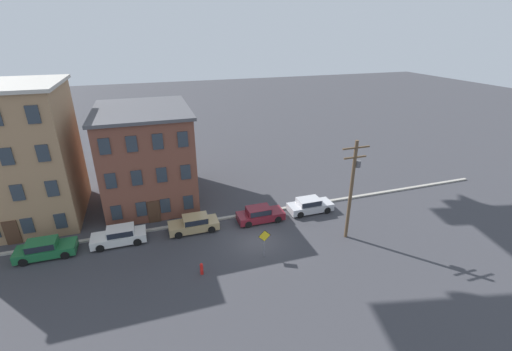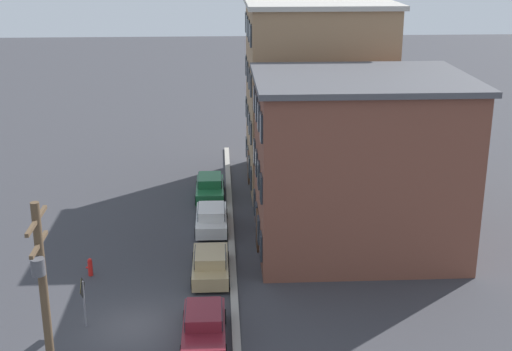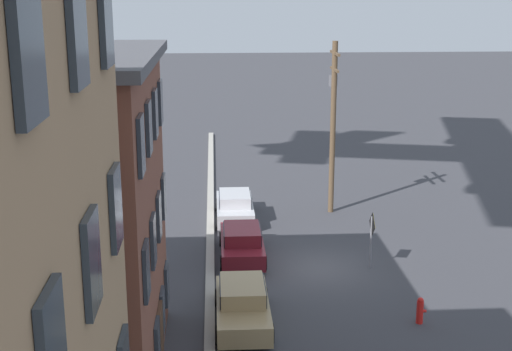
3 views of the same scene
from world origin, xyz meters
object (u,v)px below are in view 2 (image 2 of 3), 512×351
caution_sign (83,294)px  fire_hydrant (90,267)px  car_green (210,186)px  car_white (211,217)px  utility_pole (46,315)px  car_tan (210,263)px  car_maroon (204,325)px

caution_sign → fire_hydrant: size_ratio=2.52×
car_green → caution_sign: 17.48m
car_white → caution_sign: caution_sign is taller
car_green → utility_pole: utility_pole is taller
car_white → car_tan: bearing=-0.1°
car_green → utility_pole: bearing=-11.6°
fire_hydrant → car_tan: bearing=86.2°
caution_sign → utility_pole: 8.44m
utility_pole → car_green: bearing=168.4°
car_green → car_tan: bearing=0.6°
car_white → utility_pole: bearing=-15.3°
car_tan → caution_sign: (4.71, -5.54, 0.86)m
caution_sign → car_white: bearing=153.2°
car_maroon → utility_pole: bearing=-37.6°
utility_pole → car_white: bearing=164.7°
car_maroon → utility_pole: utility_pole is taller
utility_pole → fire_hydrant: (-12.87, -1.05, -4.46)m
car_white → caution_sign: size_ratio=1.82×
car_green → caution_sign: bearing=-18.1°
car_tan → caution_sign: 7.32m
caution_sign → car_maroon: bearing=75.1°
fire_hydrant → utility_pole: bearing=4.6°
car_green → fire_hydrant: bearing=-27.8°
car_green → fire_hydrant: size_ratio=4.58×
car_white → car_tan: size_ratio=1.00×
car_tan → caution_sign: size_ratio=1.82×
car_maroon → utility_pole: 9.04m
car_green → fire_hydrant: 12.97m
car_tan → car_maroon: size_ratio=1.00×
car_green → utility_pole: (24.34, -4.99, 4.20)m
car_white → caution_sign: bearing=-26.8°
car_maroon → fire_hydrant: (-6.53, -5.93, -0.27)m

